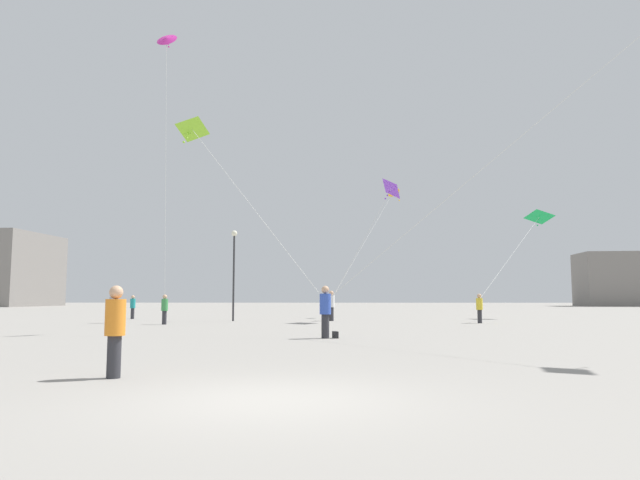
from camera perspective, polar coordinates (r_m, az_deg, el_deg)
name	(u,v)px	position (r m, az deg, el deg)	size (l,w,h in m)	color
ground_plane	(270,400)	(8.41, -4.99, -15.49)	(300.00, 300.00, 0.00)	gray
person_in_blue	(325,309)	(20.45, 0.53, -6.89)	(0.40, 0.40, 1.84)	#2D2D33
person_in_yellow	(479,307)	(33.57, 15.52, -6.41)	(0.36, 0.36, 1.64)	#2D2D33
person_in_grey	(113,306)	(34.46, -19.84, -6.19)	(0.37, 0.37, 1.72)	#2D2D33
person_in_green	(165,308)	(31.96, -15.14, -6.52)	(0.35, 0.35, 1.59)	#2D2D33
person_in_white	(331,304)	(35.49, 1.14, -6.39)	(0.40, 0.40, 1.84)	#2D2D33
person_in_orange	(115,327)	(11.08, -19.64, -8.12)	(0.36, 0.36, 1.65)	#2D2D33
person_in_teal	(133,306)	(40.75, -18.06, -6.23)	(0.34, 0.34, 1.58)	#2D2D33
kite_amber_diamond	(393,193)	(43.03, 7.23, 4.60)	(5.15, 7.37, 8.24)	yellow
kite_magenta_diamond	(167,41)	(34.99, -14.95, 18.50)	(1.26, 0.97, 15.01)	#D12899
kite_emerald_delta	(539,218)	(43.08, 20.84, 2.07)	(7.13, 8.64, 6.15)	green
kite_lime_delta	(194,132)	(25.44, -12.41, 10.40)	(6.39, 4.00, 7.65)	#8CD12D
kite_violet_delta	(391,189)	(34.90, 7.08, 4.99)	(4.23, 2.30, 7.11)	purple
lamppost_east	(234,261)	(35.75, -8.53, -2.06)	(0.36, 0.36, 5.56)	#2D2D30
handbag_beside_flyer	(335,335)	(20.58, 1.53, -9.37)	(0.32, 0.14, 0.24)	black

